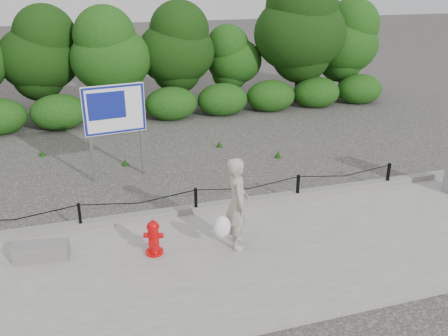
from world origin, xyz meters
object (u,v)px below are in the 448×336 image
concrete_block (41,251)px  advertising_sign (114,114)px  fire_hydrant (154,238)px  pedestrian (236,205)px

concrete_block → advertising_sign: 4.31m
concrete_block → fire_hydrant: bearing=-12.6°
pedestrian → fire_hydrant: bearing=93.5°
fire_hydrant → pedestrian: pedestrian is taller
concrete_block → advertising_sign: advertising_sign is taller
pedestrian → advertising_sign: size_ratio=0.73×
concrete_block → advertising_sign: size_ratio=0.39×
fire_hydrant → advertising_sign: bearing=112.5°
fire_hydrant → concrete_block: (-2.06, 0.46, -0.19)m
advertising_sign → fire_hydrant: bearing=-93.3°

